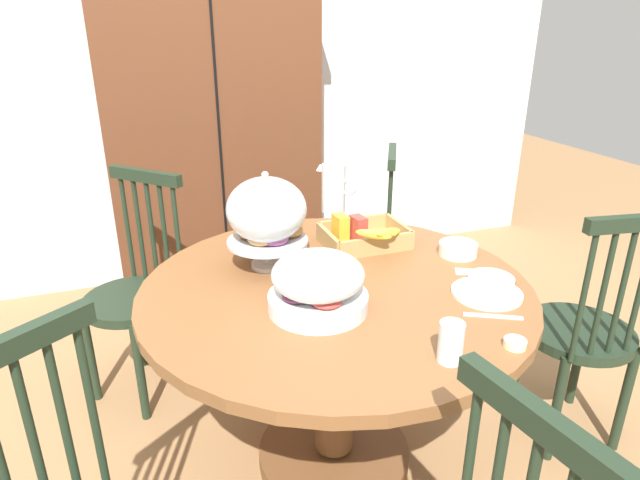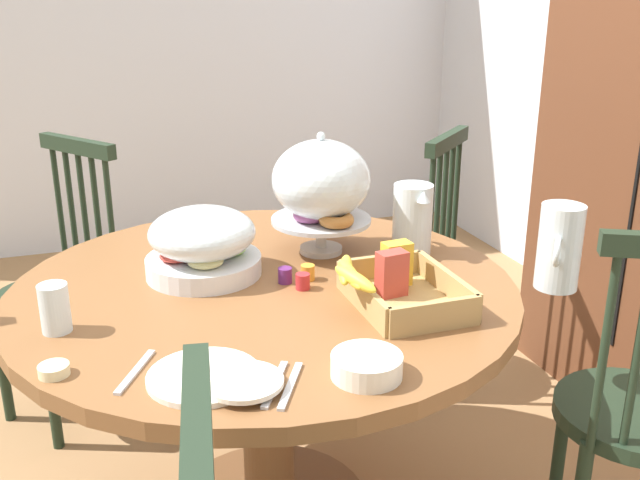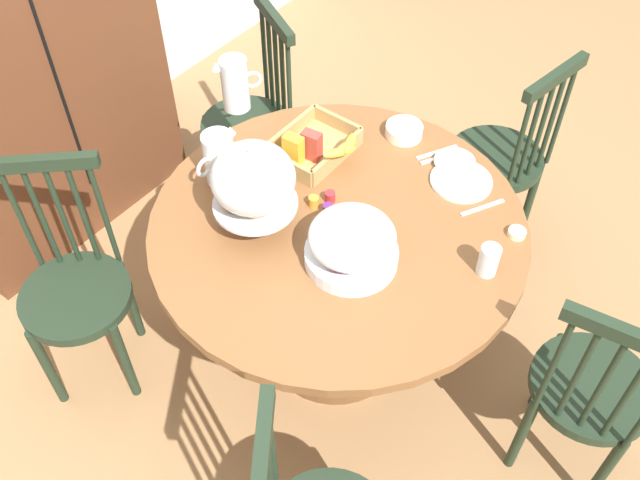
# 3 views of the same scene
# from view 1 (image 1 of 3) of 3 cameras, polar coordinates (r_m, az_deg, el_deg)

# --- Properties ---
(ground_plane) EXTENTS (10.00, 10.00, 0.00)m
(ground_plane) POSITION_cam_1_polar(r_m,az_deg,el_deg) (2.22, -2.68, -22.07)
(ground_plane) COLOR #997047
(wall_back) EXTENTS (4.80, 0.06, 2.60)m
(wall_back) POSITION_cam_1_polar(r_m,az_deg,el_deg) (3.39, -12.99, 17.50)
(wall_back) COLOR silver
(wall_back) RESTS_ON ground_plane
(wooden_armoire) EXTENTS (1.18, 0.60, 1.96)m
(wooden_armoire) POSITION_cam_1_polar(r_m,az_deg,el_deg) (3.11, -11.41, 11.34)
(wooden_armoire) COLOR brown
(wooden_armoire) RESTS_ON ground_plane
(dining_table) EXTENTS (1.28, 1.28, 0.74)m
(dining_table) POSITION_cam_1_polar(r_m,az_deg,el_deg) (1.89, 1.59, -10.01)
(dining_table) COLOR brown
(dining_table) RESTS_ON ground_plane
(windsor_chair_near_window) EXTENTS (0.47, 0.47, 0.97)m
(windsor_chair_near_window) POSITION_cam_1_polar(r_m,az_deg,el_deg) (2.44, -18.65, -5.73)
(windsor_chair_near_window) COLOR #1E2D1E
(windsor_chair_near_window) RESTS_ON ground_plane
(windsor_chair_far_side) EXTENTS (0.41, 0.41, 0.97)m
(windsor_chair_far_side) POSITION_cam_1_polar(r_m,az_deg,el_deg) (2.28, 25.76, -8.96)
(windsor_chair_far_side) COLOR #1E2D1E
(windsor_chair_far_side) RESTS_ON ground_plane
(windsor_chair_host_seat) EXTENTS (0.45, 0.45, 0.97)m
(windsor_chair_host_seat) POSITION_cam_1_polar(r_m,az_deg,el_deg) (2.76, 4.24, -1.24)
(windsor_chair_host_seat) COLOR #1E2D1E
(windsor_chair_host_seat) RESTS_ON ground_plane
(pastry_stand_with_dome) EXTENTS (0.28, 0.28, 0.34)m
(pastry_stand_with_dome) POSITION_cam_1_polar(r_m,az_deg,el_deg) (1.85, -5.60, 2.75)
(pastry_stand_with_dome) COLOR silver
(pastry_stand_with_dome) RESTS_ON dining_table
(fruit_platter_covered) EXTENTS (0.30, 0.30, 0.18)m
(fruit_platter_covered) POSITION_cam_1_polar(r_m,az_deg,el_deg) (1.61, -0.21, -4.59)
(fruit_platter_covered) COLOR silver
(fruit_platter_covered) RESTS_ON dining_table
(orange_juice_pitcher) EXTENTS (0.19, 0.11, 0.20)m
(orange_juice_pitcher) POSITION_cam_1_polar(r_m,az_deg,el_deg) (2.12, -4.90, 2.36)
(orange_juice_pitcher) COLOR silver
(orange_juice_pitcher) RESTS_ON dining_table
(milk_pitcher) EXTENTS (0.16, 0.14, 0.21)m
(milk_pitcher) POSITION_cam_1_polar(r_m,az_deg,el_deg) (2.44, 1.43, 5.23)
(milk_pitcher) COLOR silver
(milk_pitcher) RESTS_ON dining_table
(cereal_basket) EXTENTS (0.32, 0.30, 0.12)m
(cereal_basket) POSITION_cam_1_polar(r_m,az_deg,el_deg) (2.07, 4.52, 0.44)
(cereal_basket) COLOR tan
(cereal_basket) RESTS_ON dining_table
(china_plate_large) EXTENTS (0.22, 0.22, 0.01)m
(china_plate_large) POSITION_cam_1_polar(r_m,az_deg,el_deg) (1.80, 17.03, -5.33)
(china_plate_large) COLOR white
(china_plate_large) RESTS_ON dining_table
(china_plate_small) EXTENTS (0.15, 0.15, 0.01)m
(china_plate_small) POSITION_cam_1_polar(r_m,az_deg,el_deg) (1.88, 17.46, -3.85)
(china_plate_small) COLOR white
(china_plate_small) RESTS_ON china_plate_large
(cereal_bowl) EXTENTS (0.14, 0.14, 0.04)m
(cereal_bowl) POSITION_cam_1_polar(r_m,az_deg,el_deg) (2.06, 14.24, -0.93)
(cereal_bowl) COLOR white
(cereal_bowl) RESTS_ON dining_table
(drinking_glass) EXTENTS (0.06, 0.06, 0.11)m
(drinking_glass) POSITION_cam_1_polar(r_m,az_deg,el_deg) (1.43, 13.52, -10.35)
(drinking_glass) COLOR silver
(drinking_glass) RESTS_ON dining_table
(butter_dish) EXTENTS (0.06, 0.06, 0.02)m
(butter_dish) POSITION_cam_1_polar(r_m,az_deg,el_deg) (1.56, 19.72, -10.14)
(butter_dish) COLOR beige
(butter_dish) RESTS_ON dining_table
(jam_jar_strawberry) EXTENTS (0.04, 0.04, 0.04)m
(jam_jar_strawberry) POSITION_cam_1_polar(r_m,az_deg,el_deg) (1.87, 2.57, -2.74)
(jam_jar_strawberry) COLOR #B7282D
(jam_jar_strawberry) RESTS_ON dining_table
(jam_jar_apricot) EXTENTS (0.04, 0.04, 0.04)m
(jam_jar_apricot) POSITION_cam_1_polar(r_m,az_deg,el_deg) (1.88, 0.73, -2.61)
(jam_jar_apricot) COLOR orange
(jam_jar_apricot) RESTS_ON dining_table
(jam_jar_grape) EXTENTS (0.04, 0.04, 0.04)m
(jam_jar_grape) POSITION_cam_1_polar(r_m,az_deg,el_deg) (1.83, 1.41, -3.36)
(jam_jar_grape) COLOR #5B2366
(jam_jar_grape) RESTS_ON dining_table
(table_knife) EXTENTS (0.16, 0.09, 0.01)m
(table_knife) POSITION_cam_1_polar(r_m,az_deg,el_deg) (1.93, 16.50, -3.50)
(table_knife) COLOR silver
(table_knife) RESTS_ON dining_table
(dinner_fork) EXTENTS (0.16, 0.09, 0.01)m
(dinner_fork) POSITION_cam_1_polar(r_m,az_deg,el_deg) (1.96, 16.40, -3.12)
(dinner_fork) COLOR silver
(dinner_fork) RESTS_ON dining_table
(soup_spoon) EXTENTS (0.16, 0.09, 0.01)m
(soup_spoon) POSITION_cam_1_polar(r_m,az_deg,el_deg) (1.68, 17.63, -7.60)
(soup_spoon) COLOR silver
(soup_spoon) RESTS_ON dining_table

